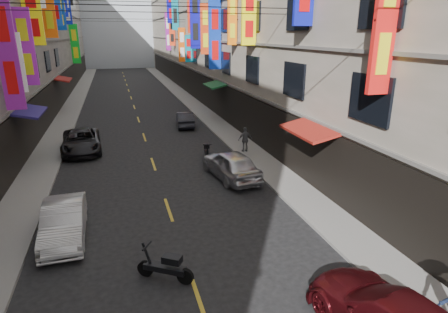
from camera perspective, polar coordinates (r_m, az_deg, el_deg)
sidewalk_left at (r=39.12m, az=-22.37°, el=6.61°), size 2.00×90.00×0.12m
sidewalk_right at (r=39.64m, az=-4.77°, el=8.05°), size 2.00×90.00×0.12m
building_row_right at (r=40.72m, az=3.77°, el=21.65°), size 10.14×90.00×19.00m
haze_block at (r=88.37m, az=-16.09°, el=20.12°), size 18.00×8.00×22.00m
shop_signage at (r=31.68m, az=-14.39°, el=21.59°), size 14.00×55.00×11.94m
street_awnings at (r=22.62m, az=-14.90°, el=7.40°), size 13.99×35.20×0.41m
overhead_cables at (r=26.38m, az=-13.38°, el=21.65°), size 14.00×38.04×1.24m
lane_markings at (r=35.99m, az=-13.24°, el=6.50°), size 0.12×80.20×0.01m
scooter_crossing at (r=11.65m, az=-8.87°, el=-16.30°), size 1.57×1.10×1.14m
scooter_far_right at (r=21.84m, az=-2.64°, el=0.70°), size 0.60×1.79×1.14m
car_left_mid at (r=14.63m, az=-23.21°, el=-9.11°), size 1.48×3.98×1.30m
car_left_far at (r=24.79m, az=-20.92°, el=2.19°), size 2.52×4.99×1.35m
car_right_mid at (r=18.88m, az=1.06°, el=-1.21°), size 2.34×4.49×1.46m
car_right_far at (r=29.84m, az=-5.97°, el=5.68°), size 1.65×3.69×1.18m
pedestrian_rfar at (r=22.81m, az=3.26°, el=2.61°), size 0.92×0.55×1.53m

